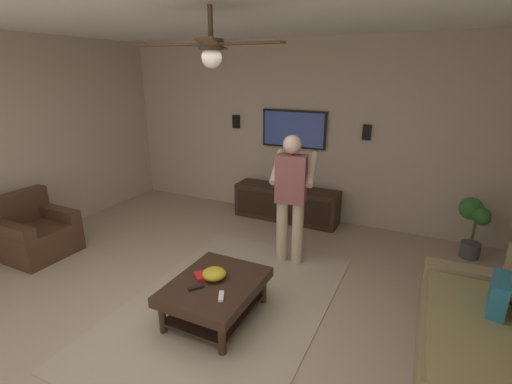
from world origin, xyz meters
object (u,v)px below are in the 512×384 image
coffee_table (216,291)px  wall_speaker_left (367,132)px  potted_plant_tall (474,221)px  wall_speaker_right (236,122)px  person_standing (291,193)px  vase_round (295,182)px  bowl (214,274)px  remote_black (196,288)px  remote_white (221,296)px  ceiling_fan (211,48)px  media_console (286,204)px  armchair (35,234)px  tv (294,129)px  book (207,275)px  couch (486,354)px

coffee_table → wall_speaker_left: wall_speaker_left is taller
potted_plant_tall → wall_speaker_right: (0.42, 3.69, 1.01)m
person_standing → vase_round: bearing=8.3°
bowl → remote_black: bearing=165.6°
remote_white → ceiling_fan: bearing=-171.8°
media_console → vase_round: size_ratio=7.73×
remote_white → armchair: bearing=-122.7°
media_console → person_standing: bearing=23.1°
wall_speaker_right → remote_white: bearing=-153.7°
tv → wall_speaker_left: 1.13m
media_console → tv: size_ratio=1.61×
book → wall_speaker_left: wall_speaker_left is taller
vase_round → ceiling_fan: ceiling_fan is taller
armchair → potted_plant_tall: size_ratio=1.02×
tv → remote_black: bearing=4.0°
ceiling_fan → tv: bearing=7.2°
media_console → couch: bearing=45.7°
remote_white → remote_black: size_ratio=1.00×
bowl → vase_round: (2.64, 0.14, 0.21)m
media_console → remote_black: media_console is taller
person_standing → ceiling_fan: bearing=163.1°
remote_black → wall_speaker_left: (3.12, -0.92, 1.07)m
tv → vase_round: tv is taller
bowl → wall_speaker_left: wall_speaker_left is taller
book → wall_speaker_right: 3.34m
person_standing → bowl: person_standing is taller
remote_white → couch: bearing=72.2°
couch → wall_speaker_right: wall_speaker_right is taller
potted_plant_tall → bowl: bearing=136.3°
coffee_table → couch: bearing=-86.4°
couch → coffee_table: couch is taller
bowl → ceiling_fan: 2.06m
potted_plant_tall → bowl: 3.43m
potted_plant_tall → vase_round: bearing=86.3°
vase_round → tv: bearing=29.0°
remote_black → wall_speaker_right: 3.55m
couch → vase_round: bearing=-47.2°
armchair → potted_plant_tall: (2.42, -5.20, 0.23)m
tv → wall_speaker_right: 1.06m
remote_black → vase_round: vase_round is taller
coffee_table → tv: 3.17m
potted_plant_tall → tv: bearing=81.2°
media_console → wall_speaker_left: size_ratio=7.73×
person_standing → remote_white: (-1.59, 0.05, -0.52)m
bowl → media_console: bearing=5.9°
potted_plant_tall → remote_black: potted_plant_tall is taller
potted_plant_tall → bowl: (-2.48, 2.37, -0.06)m
tv → potted_plant_tall: bearing=81.2°
vase_round → book: bearing=-178.9°
book → media_console: bearing=-134.1°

